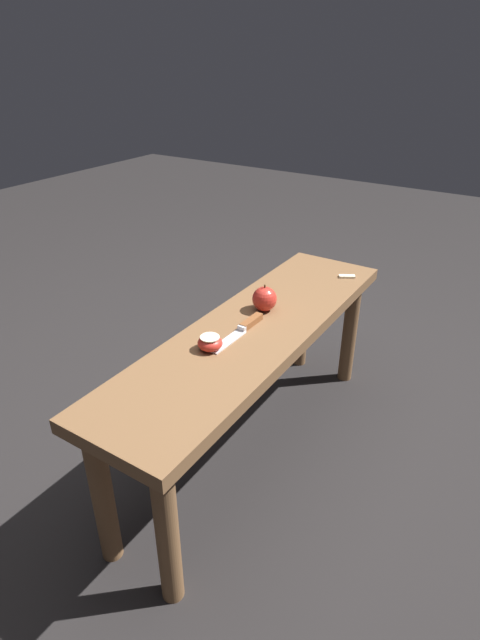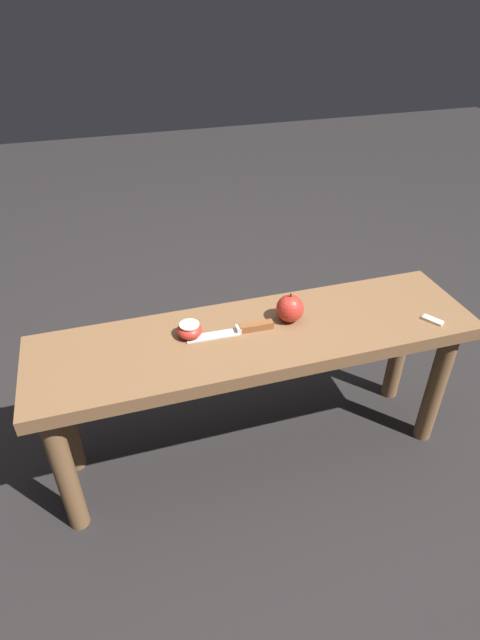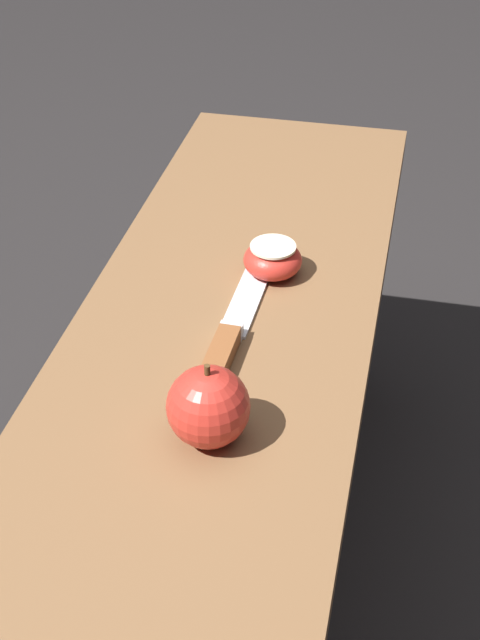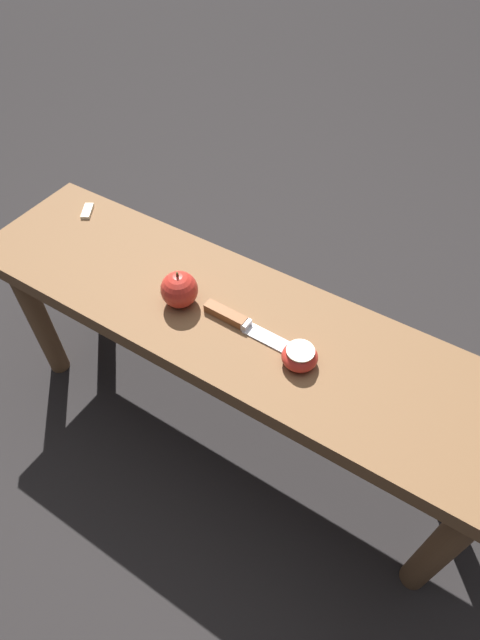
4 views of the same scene
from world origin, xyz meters
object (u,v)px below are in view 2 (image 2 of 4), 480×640
apple_cut (190,330)px  wooden_bench (257,355)px  knife (243,329)px  apple_whole (290,308)px

apple_cut → wooden_bench: bearing=-11.0°
knife → apple_cut: (-0.14, 0.02, 0.01)m
wooden_bench → knife: bearing=159.6°
apple_whole → apple_cut: 0.29m
wooden_bench → apple_whole: 0.16m
wooden_bench → apple_cut: size_ratio=17.85×
knife → apple_cut: size_ratio=3.47×
apple_whole → wooden_bench: bearing=-164.6°
knife → apple_cut: bearing=-6.7°
apple_whole → apple_cut: size_ratio=1.26×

